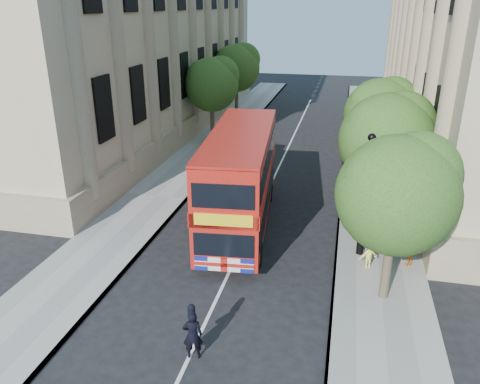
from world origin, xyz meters
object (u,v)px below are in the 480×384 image
Objects in this scene: lamp_post at (365,201)px; police_constable at (193,335)px; woman_pedestrian at (371,231)px; double_decker_bus at (240,177)px; box_van at (240,152)px.

police_constable is at bearing -123.61° from lamp_post.
woman_pedestrian is (0.41, 0.53, -1.58)m from lamp_post.
double_decker_bus is 6.20× the size of police_constable.
double_decker_bus is 9.14m from police_constable.
police_constable is at bearing 17.37° from woman_pedestrian.
lamp_post is 3.21× the size of police_constable.
box_van is at bearing -98.10° from police_constable.
box_van is (-1.78, 7.75, -1.26)m from double_decker_bus.
double_decker_bus is 6.16× the size of woman_pedestrian.
lamp_post is at bearing 13.51° from woman_pedestrian.
lamp_post is 5.74m from double_decker_bus.
lamp_post is at bearing -139.90° from police_constable.
box_van is at bearing -87.71° from woman_pedestrian.
woman_pedestrian is at bearing -140.20° from police_constable.
box_van is 16.89m from police_constable.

